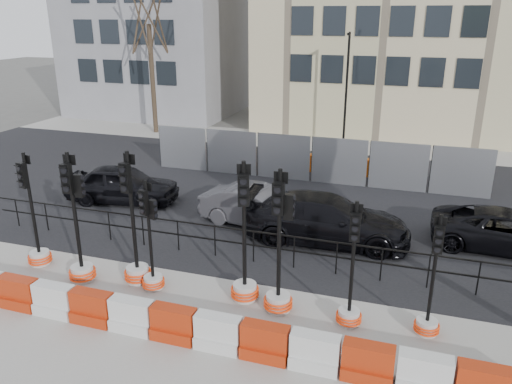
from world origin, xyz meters
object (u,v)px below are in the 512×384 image
(traffic_signal_d, at_px, (152,264))
(car_a, at_px, (122,184))
(traffic_signal_a, at_px, (37,243))
(car_c, at_px, (326,219))
(traffic_signal_h, at_px, (429,311))

(traffic_signal_d, height_order, car_a, traffic_signal_d)
(car_a, bearing_deg, traffic_signal_a, 176.63)
(car_c, bearing_deg, car_a, 78.92)
(car_c, bearing_deg, traffic_signal_d, 135.60)
(traffic_signal_d, height_order, car_c, traffic_signal_d)
(traffic_signal_a, xyz_separation_m, traffic_signal_h, (10.60, -0.05, -0.09))
(traffic_signal_h, bearing_deg, traffic_signal_a, -178.92)
(traffic_signal_d, bearing_deg, traffic_signal_a, -166.59)
(car_a, relative_size, car_c, 0.84)
(car_a, xyz_separation_m, car_c, (8.03, -1.10, 0.03))
(car_c, bearing_deg, traffic_signal_a, 115.34)
(traffic_signal_h, height_order, car_a, traffic_signal_h)
(traffic_signal_a, distance_m, traffic_signal_h, 10.60)
(traffic_signal_a, bearing_deg, car_c, 41.30)
(traffic_signal_a, distance_m, car_a, 5.24)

